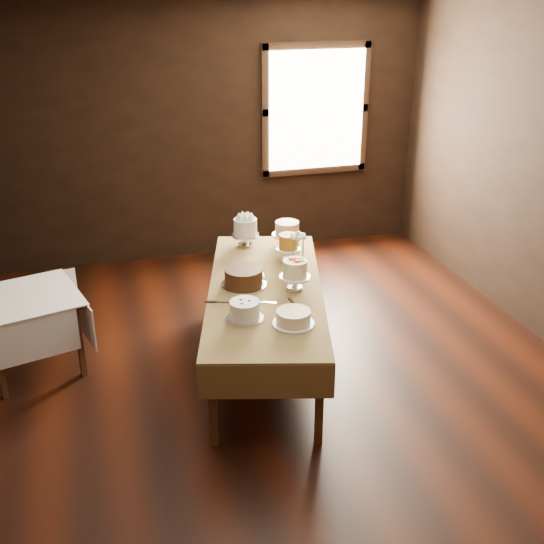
{
  "coord_description": "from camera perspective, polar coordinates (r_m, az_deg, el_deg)",
  "views": [
    {
      "loc": [
        -1.23,
        -4.11,
        2.95
      ],
      "look_at": [
        0.0,
        0.2,
        0.95
      ],
      "focal_mm": 43.59,
      "sensor_mm": 36.0,
      "label": 1
    }
  ],
  "objects": [
    {
      "name": "flower_vase",
      "position": [
        5.51,
        2.22,
        0.7
      ],
      "size": [
        0.17,
        0.17,
        0.13
      ],
      "primitive_type": "imported",
      "rotation": [
        0.0,
        0.0,
        2.06
      ],
      "color": "#2D2823",
      "rests_on": "display_table"
    },
    {
      "name": "flower_bouquet",
      "position": [
        5.44,
        2.25,
        2.5
      ],
      "size": [
        0.14,
        0.14,
        0.2
      ],
      "primitive_type": null,
      "color": "white",
      "rests_on": "flower_vase"
    },
    {
      "name": "cake_server_e",
      "position": [
        5.01,
        -3.97,
        -2.64
      ],
      "size": [
        0.23,
        0.11,
        0.01
      ],
      "primitive_type": "cube",
      "rotation": [
        0.0,
        0.0,
        -0.35
      ],
      "color": "silver",
      "rests_on": "display_table"
    },
    {
      "name": "ceiling",
      "position": [
        4.29,
        0.79,
        22.04
      ],
      "size": [
        5.0,
        6.0,
        0.01
      ],
      "primitive_type": "cube",
      "color": "beige",
      "rests_on": "wall_back"
    },
    {
      "name": "side_table",
      "position": [
        5.58,
        -20.45,
        -2.67
      ],
      "size": [
        0.97,
        0.97,
        0.66
      ],
      "rotation": [
        0.0,
        0.0,
        0.27
      ],
      "color": "#402816",
      "rests_on": "ground"
    },
    {
      "name": "cake_meringue",
      "position": [
        6.04,
        -2.3,
        3.38
      ],
      "size": [
        0.25,
        0.25,
        0.27
      ],
      "color": "silver",
      "rests_on": "display_table"
    },
    {
      "name": "cake_caramel",
      "position": [
        5.71,
        1.42,
        2.01
      ],
      "size": [
        0.22,
        0.22,
        0.25
      ],
      "color": "white",
      "rests_on": "display_table"
    },
    {
      "name": "cake_server_a",
      "position": [
        5.0,
        -0.49,
        -2.61
      ],
      "size": [
        0.23,
        0.12,
        0.01
      ],
      "primitive_type": "cube",
      "rotation": [
        0.0,
        0.0,
        -0.41
      ],
      "color": "silver",
      "rests_on": "display_table"
    },
    {
      "name": "cake_server_c",
      "position": [
        5.49,
        -0.88,
        -0.11
      ],
      "size": [
        0.06,
        0.24,
        0.01
      ],
      "primitive_type": "cube",
      "rotation": [
        0.0,
        0.0,
        1.44
      ],
      "color": "silver",
      "rests_on": "display_table"
    },
    {
      "name": "window",
      "position": [
        7.61,
        3.85,
        13.77
      ],
      "size": [
        1.1,
        0.05,
        1.3
      ],
      "primitive_type": "cube",
      "color": "#FFEABF",
      "rests_on": "wall_back"
    },
    {
      "name": "cake_server_d",
      "position": [
        5.46,
        1.67,
        -0.25
      ],
      "size": [
        0.17,
        0.2,
        0.01
      ],
      "primitive_type": "cube",
      "rotation": [
        0.0,
        0.0,
        0.89
      ],
      "color": "silver",
      "rests_on": "display_table"
    },
    {
      "name": "cake_chocolate",
      "position": [
        5.26,
        -2.47,
        -0.47
      ],
      "size": [
        0.38,
        0.38,
        0.14
      ],
      "color": "silver",
      "rests_on": "display_table"
    },
    {
      "name": "cake_server_b",
      "position": [
        4.93,
        2.27,
        -3.08
      ],
      "size": [
        0.06,
        0.24,
        0.01
      ],
      "primitive_type": "cube",
      "rotation": [
        0.0,
        0.0,
        -1.44
      ],
      "color": "silver",
      "rests_on": "display_table"
    },
    {
      "name": "wall_back",
      "position": [
        7.38,
        -6.12,
        11.78
      ],
      "size": [
        5.0,
        0.02,
        2.8
      ],
      "primitive_type": "cube",
      "color": "black",
      "rests_on": "ground"
    },
    {
      "name": "display_table",
      "position": [
        5.27,
        -0.58,
        -1.84
      ],
      "size": [
        1.45,
        2.42,
        0.7
      ],
      "rotation": [
        0.0,
        0.0,
        -0.27
      ],
      "color": "#402816",
      "rests_on": "ground"
    },
    {
      "name": "cake_speckled",
      "position": [
        6.03,
        1.31,
        3.24
      ],
      "size": [
        0.28,
        0.28,
        0.24
      ],
      "color": "white",
      "rests_on": "display_table"
    },
    {
      "name": "cake_cream",
      "position": [
        4.68,
        1.86,
        -4.0
      ],
      "size": [
        0.34,
        0.34,
        0.11
      ],
      "color": "white",
      "rests_on": "display_table"
    },
    {
      "name": "cake_swirl",
      "position": [
        4.75,
        -2.37,
        -3.35
      ],
      "size": [
        0.29,
        0.29,
        0.14
      ],
      "color": "silver",
      "rests_on": "display_table"
    },
    {
      "name": "floor",
      "position": [
        5.21,
        0.62,
        -10.47
      ],
      "size": [
        5.0,
        6.0,
        0.01
      ],
      "primitive_type": "cube",
      "color": "black",
      "rests_on": "ground"
    },
    {
      "name": "cake_flowers",
      "position": [
        5.18,
        1.99,
        -0.34
      ],
      "size": [
        0.25,
        0.25,
        0.25
      ],
      "color": "white",
      "rests_on": "display_table"
    }
  ]
}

